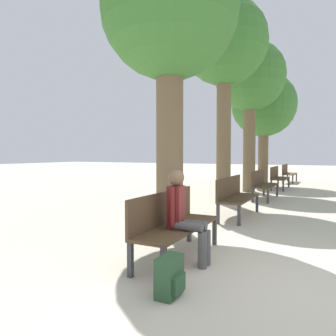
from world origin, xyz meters
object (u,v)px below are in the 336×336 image
object	(u,v)px
tree_row_0	(170,16)
tree_row_3	(264,106)
bench_row_1	(235,194)
bench_row_4	(288,172)
bench_row_2	(262,183)
bench_row_3	(278,176)
tree_row_1	(224,46)
bench_row_0	(172,220)
backpack	(170,277)
person_seated	(184,213)
tree_row_2	(250,78)

from	to	relation	value
tree_row_0	tree_row_3	size ratio (longest dim) A/B	1.08
bench_row_1	tree_row_3	world-z (taller)	tree_row_3
bench_row_4	bench_row_2	bearing A→B (deg)	-90.00
bench_row_2	bench_row_3	world-z (taller)	same
bench_row_4	tree_row_1	size ratio (longest dim) A/B	0.31
bench_row_2	bench_row_1	bearing A→B (deg)	-90.00
bench_row_0	tree_row_0	size ratio (longest dim) A/B	0.34
bench_row_0	backpack	distance (m)	1.31
bench_row_2	person_seated	distance (m)	6.85
tree_row_2	bench_row_1	bearing A→B (deg)	-80.57
bench_row_0	bench_row_1	bearing A→B (deg)	90.00
tree_row_3	bench_row_4	bearing A→B (deg)	66.55
tree_row_0	person_seated	size ratio (longest dim) A/B	4.42
tree_row_2	bench_row_3	bearing A→B (deg)	59.91
tree_row_2	backpack	world-z (taller)	tree_row_2
tree_row_2	person_seated	size ratio (longest dim) A/B	4.55
bench_row_0	tree_row_1	size ratio (longest dim) A/B	0.31
bench_row_0	bench_row_2	size ratio (longest dim) A/B	1.00
person_seated	bench_row_2	bearing A→B (deg)	92.09
bench_row_3	tree_row_2	world-z (taller)	tree_row_2
bench_row_1	tree_row_0	size ratio (longest dim) A/B	0.34
bench_row_0	bench_row_4	size ratio (longest dim) A/B	1.00
bench_row_1	bench_row_2	distance (m)	3.35
bench_row_1	bench_row_0	bearing A→B (deg)	-90.00
bench_row_1	bench_row_3	size ratio (longest dim) A/B	1.00
bench_row_2	bench_row_4	xyz separation A→B (m)	(0.00, 6.69, 0.00)
person_seated	backpack	distance (m)	1.15
bench_row_4	backpack	xyz separation A→B (m)	(0.54, -14.53, -0.33)
bench_row_2	tree_row_0	bearing A→B (deg)	-99.74
tree_row_3	bench_row_1	bearing A→B (deg)	-83.87
tree_row_0	tree_row_3	world-z (taller)	tree_row_0
person_seated	tree_row_2	bearing A→B (deg)	97.30
bench_row_0	tree_row_1	xyz separation A→B (m)	(-0.86, 5.23, 4.08)
bench_row_0	tree_row_1	bearing A→B (deg)	99.37
bench_row_2	tree_row_2	distance (m)	4.32
bench_row_1	tree_row_0	xyz separation A→B (m)	(-0.86, -1.69, 3.61)
bench_row_2	person_seated	size ratio (longest dim) A/B	1.48
bench_row_1	tree_row_0	distance (m)	4.08
bench_row_2	backpack	size ratio (longest dim) A/B	4.49
tree_row_2	tree_row_1	bearing A→B (deg)	-90.00
tree_row_3	person_seated	xyz separation A→B (m)	(1.11, -11.54, -3.00)
bench_row_3	tree_row_3	world-z (taller)	tree_row_3
bench_row_3	tree_row_2	xyz separation A→B (m)	(-0.86, -1.49, 3.81)
tree_row_2	person_seated	world-z (taller)	tree_row_2
person_seated	bench_row_3	bearing A→B (deg)	91.40
tree_row_1	backpack	world-z (taller)	tree_row_1
bench_row_0	tree_row_1	distance (m)	6.69
tree_row_1	bench_row_0	bearing A→B (deg)	-80.63
bench_row_1	bench_row_4	xyz separation A→B (m)	(0.00, 10.04, 0.00)
bench_row_0	tree_row_2	world-z (taller)	tree_row_2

